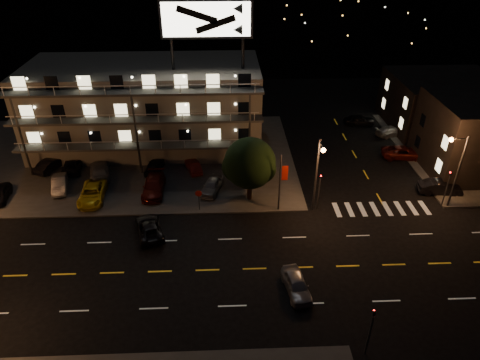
{
  "coord_description": "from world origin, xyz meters",
  "views": [
    {
      "loc": [
        -0.35,
        -26.84,
        25.46
      ],
      "look_at": [
        1.09,
        8.0,
        3.96
      ],
      "focal_mm": 32.0,
      "sensor_mm": 36.0,
      "label": 1
    }
  ],
  "objects_px": {
    "lot_car_7": "(99,171)",
    "side_car_0": "(440,187)",
    "road_car_west": "(149,228)",
    "road_car_east": "(296,284)",
    "lot_car_4": "(212,185)",
    "lot_car_2": "(92,193)",
    "tree": "(249,164)"
  },
  "relations": [
    {
      "from": "tree",
      "to": "lot_car_4",
      "type": "relative_size",
      "value": 1.68
    },
    {
      "from": "lot_car_7",
      "to": "road_car_east",
      "type": "xyz_separation_m",
      "value": [
        19.71,
        -18.25,
        -0.21
      ]
    },
    {
      "from": "lot_car_2",
      "to": "road_car_west",
      "type": "height_order",
      "value": "lot_car_2"
    },
    {
      "from": "lot_car_7",
      "to": "road_car_east",
      "type": "relative_size",
      "value": 1.28
    },
    {
      "from": "lot_car_2",
      "to": "lot_car_7",
      "type": "height_order",
      "value": "lot_car_7"
    },
    {
      "from": "tree",
      "to": "road_car_west",
      "type": "relative_size",
      "value": 1.43
    },
    {
      "from": "tree",
      "to": "lot_car_2",
      "type": "xyz_separation_m",
      "value": [
        -16.36,
        0.49,
        -3.36
      ]
    },
    {
      "from": "road_car_east",
      "to": "road_car_west",
      "type": "xyz_separation_m",
      "value": [
        -12.66,
        7.81,
        -0.04
      ]
    },
    {
      "from": "road_car_east",
      "to": "road_car_west",
      "type": "bearing_deg",
      "value": 139.96
    },
    {
      "from": "road_car_west",
      "to": "side_car_0",
      "type": "bearing_deg",
      "value": 174.19
    },
    {
      "from": "road_car_east",
      "to": "road_car_west",
      "type": "height_order",
      "value": "road_car_east"
    },
    {
      "from": "tree",
      "to": "road_car_west",
      "type": "xyz_separation_m",
      "value": [
        -9.66,
        -5.31,
        -3.57
      ]
    },
    {
      "from": "tree",
      "to": "lot_car_2",
      "type": "relative_size",
      "value": 1.32
    },
    {
      "from": "lot_car_7",
      "to": "side_car_0",
      "type": "xyz_separation_m",
      "value": [
        37.3,
        -4.77,
        -0.17
      ]
    },
    {
      "from": "lot_car_4",
      "to": "tree",
      "type": "bearing_deg",
      "value": -4.31
    },
    {
      "from": "lot_car_2",
      "to": "road_car_east",
      "type": "distance_m",
      "value": 23.67
    },
    {
      "from": "lot_car_4",
      "to": "lot_car_7",
      "type": "height_order",
      "value": "lot_car_7"
    },
    {
      "from": "side_car_0",
      "to": "tree",
      "type": "bearing_deg",
      "value": 98.32
    },
    {
      "from": "lot_car_2",
      "to": "road_car_west",
      "type": "bearing_deg",
      "value": -44.13
    },
    {
      "from": "side_car_0",
      "to": "road_car_west",
      "type": "relative_size",
      "value": 0.94
    },
    {
      "from": "tree",
      "to": "side_car_0",
      "type": "bearing_deg",
      "value": 1.0
    },
    {
      "from": "road_car_east",
      "to": "lot_car_7",
      "type": "bearing_deg",
      "value": 128.85
    },
    {
      "from": "lot_car_2",
      "to": "road_car_east",
      "type": "xyz_separation_m",
      "value": [
        19.36,
        -13.62,
        -0.17
      ]
    },
    {
      "from": "side_car_0",
      "to": "road_car_west",
      "type": "height_order",
      "value": "side_car_0"
    },
    {
      "from": "lot_car_2",
      "to": "lot_car_7",
      "type": "distance_m",
      "value": 4.65
    },
    {
      "from": "lot_car_7",
      "to": "road_car_west",
      "type": "distance_m",
      "value": 12.6
    },
    {
      "from": "side_car_0",
      "to": "lot_car_4",
      "type": "bearing_deg",
      "value": 94.46
    },
    {
      "from": "road_car_east",
      "to": "side_car_0",
      "type": "bearing_deg",
      "value": 29.13
    },
    {
      "from": "lot_car_4",
      "to": "lot_car_7",
      "type": "xyz_separation_m",
      "value": [
        -12.82,
        3.54,
        0.07
      ]
    },
    {
      "from": "lot_car_4",
      "to": "side_car_0",
      "type": "bearing_deg",
      "value": 14.9
    },
    {
      "from": "lot_car_7",
      "to": "side_car_0",
      "type": "distance_m",
      "value": 37.6
    },
    {
      "from": "lot_car_4",
      "to": "lot_car_7",
      "type": "distance_m",
      "value": 13.3
    }
  ]
}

